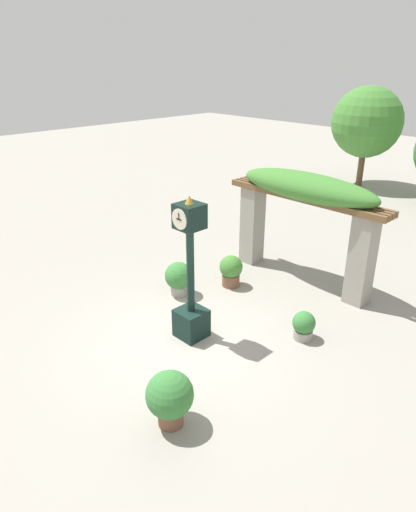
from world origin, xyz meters
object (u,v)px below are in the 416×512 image
at_px(pedestal_clock, 191,283).
at_px(potted_plant_far_left, 231,270).
at_px(potted_plant_far_right, 304,325).
at_px(potted_plant_near_left, 179,277).
at_px(potted_plant_near_right, 170,397).

bearing_deg(pedestal_clock, potted_plant_far_left, 113.72).
xyz_separation_m(potted_plant_far_left, potted_plant_far_right, (2.78, -0.69, -0.13)).
relative_size(pedestal_clock, potted_plant_far_right, 4.94).
bearing_deg(potted_plant_near_left, potted_plant_far_left, 66.21).
distance_m(potted_plant_near_right, potted_plant_far_right, 3.65).
xyz_separation_m(potted_plant_near_right, potted_plant_far_left, (-2.71, 4.33, -0.10)).
distance_m(pedestal_clock, potted_plant_near_left, 2.06).
relative_size(potted_plant_near_right, potted_plant_far_right, 1.55).
bearing_deg(potted_plant_far_left, potted_plant_near_right, -57.92).
bearing_deg(pedestal_clock, potted_plant_near_right, -49.77).
xyz_separation_m(pedestal_clock, potted_plant_near_left, (-1.60, 1.02, -0.81)).
distance_m(potted_plant_near_left, potted_plant_near_right, 4.46).
bearing_deg(potted_plant_near_left, potted_plant_far_right, 10.51).
relative_size(potted_plant_far_left, potted_plant_far_right, 1.33).
bearing_deg(potted_plant_near_right, potted_plant_far_left, 122.08).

